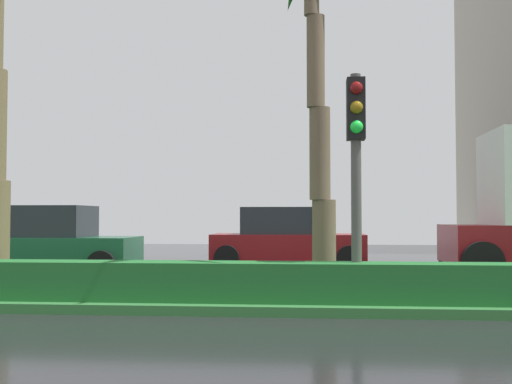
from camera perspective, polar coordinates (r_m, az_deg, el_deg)
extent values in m
cube|color=black|center=(13.41, -20.07, -8.54)|extent=(90.00, 42.00, 0.10)
cube|color=#2D6B33|center=(12.50, -22.03, -8.40)|extent=(85.50, 4.00, 0.15)
cylinder|color=brown|center=(10.90, 6.18, -4.89)|extent=(0.41, 0.41, 1.59)
cylinder|color=brown|center=(10.90, 5.80, 3.48)|extent=(0.36, 0.36, 1.59)
cylinder|color=brown|center=(11.13, 5.42, 11.68)|extent=(0.31, 0.31, 1.59)
cylinder|color=#4C4C47|center=(9.88, 9.05, 0.46)|extent=(0.16, 0.16, 3.52)
cube|color=black|center=(10.01, 9.01, 7.41)|extent=(0.28, 0.32, 0.96)
sphere|color=maroon|center=(9.90, 9.07, 9.28)|extent=(0.20, 0.20, 0.20)
sphere|color=#7F600F|center=(9.85, 9.08, 7.57)|extent=(0.20, 0.20, 0.20)
sphere|color=#1EEA3F|center=(9.80, 9.09, 5.84)|extent=(0.20, 0.20, 0.20)
cube|color=#195133|center=(16.27, -18.30, -5.13)|extent=(4.30, 1.76, 0.72)
cube|color=#1E2328|center=(16.31, -18.75, -2.52)|extent=(2.30, 1.58, 0.76)
cylinder|color=black|center=(16.57, -11.79, -6.05)|extent=(0.68, 0.22, 0.68)
cylinder|color=black|center=(14.86, -13.80, -6.47)|extent=(0.68, 0.22, 0.68)
cylinder|color=black|center=(17.80, -22.06, -5.66)|extent=(0.68, 0.22, 0.68)
cube|color=maroon|center=(17.97, 2.95, -4.96)|extent=(4.30, 1.76, 0.72)
cube|color=#1E2328|center=(17.96, 2.47, -2.60)|extent=(2.30, 1.58, 0.76)
cylinder|color=black|center=(18.90, 8.08, -5.60)|extent=(0.68, 0.22, 0.68)
cylinder|color=black|center=(17.11, 8.41, -5.95)|extent=(0.68, 0.22, 0.68)
cylinder|color=black|center=(19.01, -1.95, -5.60)|extent=(0.68, 0.22, 0.68)
cylinder|color=black|center=(17.23, -2.68, -5.94)|extent=(0.68, 0.22, 0.68)
cylinder|color=black|center=(16.81, 17.73, -5.52)|extent=(0.92, 0.30, 0.92)
cylinder|color=black|center=(14.54, 19.78, -6.03)|extent=(0.92, 0.30, 0.92)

